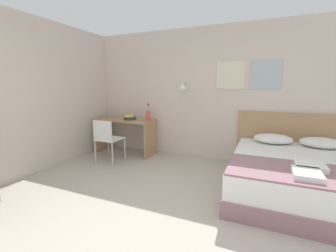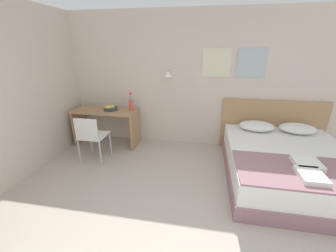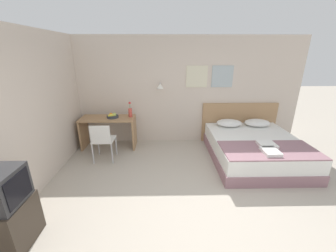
{
  "view_description": "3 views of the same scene",
  "coord_description": "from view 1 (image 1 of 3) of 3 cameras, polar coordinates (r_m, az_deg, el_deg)",
  "views": [
    {
      "loc": [
        0.99,
        -1.75,
        1.49
      ],
      "look_at": [
        -0.35,
        1.36,
        0.89
      ],
      "focal_mm": 24.0,
      "sensor_mm": 36.0,
      "label": 1
    },
    {
      "loc": [
        0.17,
        -1.39,
        1.98
      ],
      "look_at": [
        -0.41,
        1.83,
        0.72
      ],
      "focal_mm": 22.0,
      "sensor_mm": 36.0,
      "label": 2
    },
    {
      "loc": [
        -0.46,
        -2.38,
        2.26
      ],
      "look_at": [
        -0.38,
        1.38,
        0.91
      ],
      "focal_mm": 22.0,
      "sensor_mm": 36.0,
      "label": 3
    }
  ],
  "objects": [
    {
      "name": "headboard",
      "position": [
        4.62,
        29.3,
        -3.47
      ],
      "size": [
        1.94,
        0.06,
        1.03
      ],
      "color": "#A87F56",
      "rests_on": "ground_plane"
    },
    {
      "name": "wall_back",
      "position": [
        4.65,
        11.15,
        7.87
      ],
      "size": [
        5.99,
        0.31,
        2.65
      ],
      "color": "beige",
      "rests_on": "ground_plane"
    },
    {
      "name": "pillow_right",
      "position": [
        4.37,
        34.38,
        -3.52
      ],
      "size": [
        0.62,
        0.43,
        0.16
      ],
      "color": "white",
      "rests_on": "bed"
    },
    {
      "name": "desk_chair",
      "position": [
        4.51,
        -15.32,
        -2.76
      ],
      "size": [
        0.45,
        0.45,
        0.86
      ],
      "color": "white",
      "rests_on": "ground_plane"
    },
    {
      "name": "flower_vase",
      "position": [
        4.82,
        -5.04,
        2.94
      ],
      "size": [
        0.09,
        0.09,
        0.37
      ],
      "color": "#D14C42",
      "rests_on": "desk"
    },
    {
      "name": "desk",
      "position": [
        5.11,
        -10.72,
        -0.83
      ],
      "size": [
        1.29,
        0.57,
        0.77
      ],
      "color": "#A87F56",
      "rests_on": "ground_plane"
    },
    {
      "name": "bed",
      "position": [
        3.67,
        30.6,
        -11.1
      ],
      "size": [
        1.82,
        2.08,
        0.52
      ],
      "color": "gray",
      "rests_on": "ground_plane"
    },
    {
      "name": "pillow_left",
      "position": [
        4.28,
        25.1,
        -2.93
      ],
      "size": [
        0.62,
        0.43,
        0.16
      ],
      "color": "white",
      "rests_on": "bed"
    },
    {
      "name": "ground_plane",
      "position": [
        2.51,
        -5.61,
        -26.55
      ],
      "size": [
        24.0,
        24.0,
        0.0
      ],
      "primitive_type": "plane",
      "color": "#B2A899"
    },
    {
      "name": "folded_towel_mid_bed",
      "position": [
        2.85,
        31.82,
        -10.29
      ],
      "size": [
        0.28,
        0.35,
        0.06
      ],
      "color": "white",
      "rests_on": "throw_blanket"
    },
    {
      "name": "throw_blanket",
      "position": [
        3.01,
        32.46,
        -10.16
      ],
      "size": [
        1.77,
        0.83,
        0.02
      ],
      "color": "gray",
      "rests_on": "bed"
    },
    {
      "name": "folded_towel_near_foot",
      "position": [
        3.14,
        32.41,
        -8.58
      ],
      "size": [
        0.32,
        0.31,
        0.06
      ],
      "color": "white",
      "rests_on": "throw_blanket"
    },
    {
      "name": "fruit_bowl",
      "position": [
        4.98,
        -9.66,
        2.09
      ],
      "size": [
        0.28,
        0.28,
        0.12
      ],
      "color": "#333842",
      "rests_on": "desk"
    }
  ]
}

